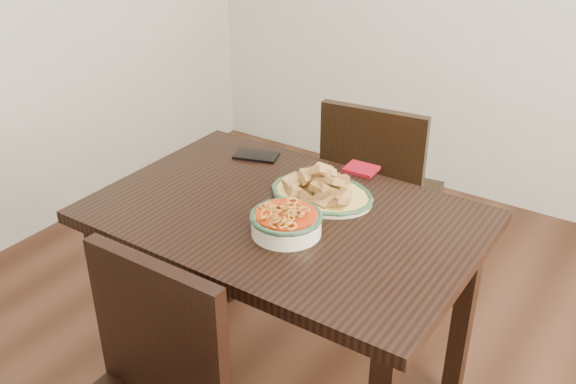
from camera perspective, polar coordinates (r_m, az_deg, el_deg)
The scene contains 7 objects.
floor at distance 2.47m, azimuth 2.46°, elevation -16.66°, with size 3.50×3.50×0.00m, color #331B10.
dining_table at distance 2.04m, azimuth -0.31°, elevation -4.20°, with size 1.18×0.79×0.75m.
chair_far at distance 2.68m, azimuth 7.97°, elevation 0.21°, with size 0.47×0.47×0.89m.
fish_plate at distance 2.05m, azimuth 3.04°, elevation 0.63°, with size 0.34×0.26×0.11m.
noodle_bowl at distance 1.86m, azimuth -0.16°, elevation -2.51°, with size 0.22×0.22×0.08m.
smartphone at distance 2.35m, azimuth -2.84°, elevation 3.24°, with size 0.16×0.08×0.01m, color black.
napkin at distance 2.26m, azimuth 6.52°, elevation 2.05°, with size 0.11×0.09×0.01m, color maroon.
Camera 1 is at (0.89, -1.51, 1.74)m, focal length 40.00 mm.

